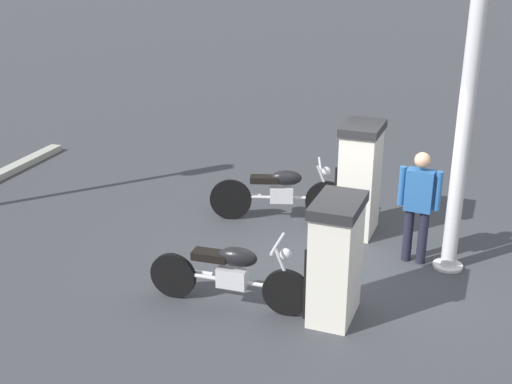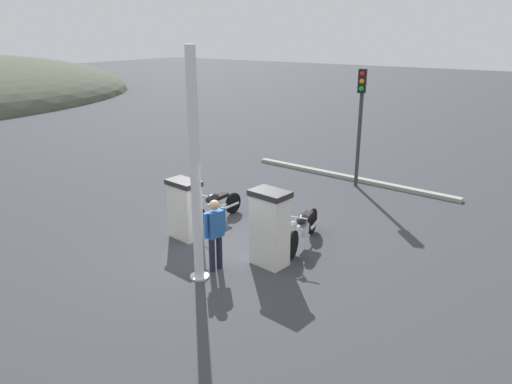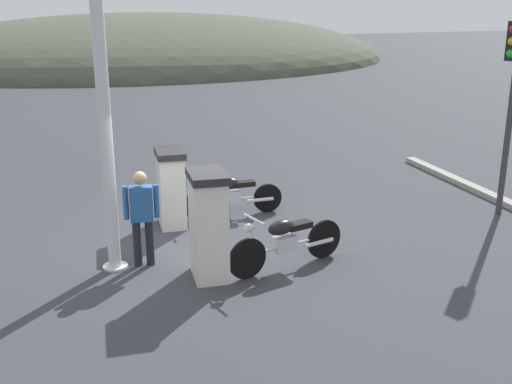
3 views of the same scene
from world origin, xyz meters
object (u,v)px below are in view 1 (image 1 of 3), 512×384
at_px(motorcycle_near_pump, 281,191).
at_px(motorcycle_far_pump, 231,273).
at_px(attendant_person, 419,201).
at_px(fuel_pump_far, 335,259).
at_px(fuel_pump_near, 360,178).
at_px(canopy_support_pole, 467,106).

height_order(motorcycle_near_pump, motorcycle_far_pump, motorcycle_near_pump).
height_order(motorcycle_near_pump, attendant_person, attendant_person).
bearing_deg(motorcycle_near_pump, motorcycle_far_pump, 89.94).
bearing_deg(motorcycle_near_pump, fuel_pump_far, 115.18).
xyz_separation_m(fuel_pump_near, motorcycle_near_pump, (1.22, -0.13, -0.37)).
xyz_separation_m(fuel_pump_far, motorcycle_near_pump, (1.22, -2.60, -0.26)).
distance_m(fuel_pump_far, motorcycle_near_pump, 2.89).
height_order(fuel_pump_near, motorcycle_far_pump, fuel_pump_near).
height_order(fuel_pump_near, motorcycle_near_pump, fuel_pump_near).
bearing_deg(fuel_pump_far, canopy_support_pole, -129.54).
distance_m(motorcycle_near_pump, motorcycle_far_pump, 2.69).
xyz_separation_m(motorcycle_near_pump, motorcycle_far_pump, (0.00, 2.69, -0.04)).
bearing_deg(motorcycle_far_pump, motorcycle_near_pump, -90.06).
relative_size(fuel_pump_near, motorcycle_near_pump, 0.80).
relative_size(attendant_person, canopy_support_pole, 0.34).
distance_m(fuel_pump_near, attendant_person, 1.18).
distance_m(fuel_pump_far, motorcycle_far_pump, 1.27).
height_order(fuel_pump_near, attendant_person, fuel_pump_near).
bearing_deg(canopy_support_pole, fuel_pump_far, 50.46).
relative_size(motorcycle_near_pump, attendant_person, 1.35).
bearing_deg(fuel_pump_near, motorcycle_near_pump, -6.25).
height_order(fuel_pump_near, canopy_support_pole, canopy_support_pole).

